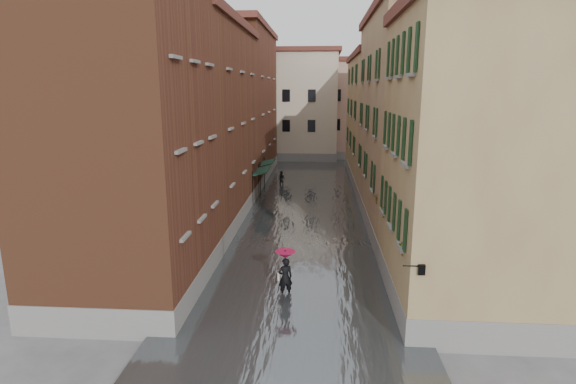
% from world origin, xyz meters
% --- Properties ---
extents(ground, '(120.00, 120.00, 0.00)m').
position_xyz_m(ground, '(0.00, 0.00, 0.00)').
color(ground, '#565558').
rests_on(ground, ground).
extents(floodwater, '(10.00, 60.00, 0.20)m').
position_xyz_m(floodwater, '(0.00, 13.00, 0.10)').
color(floodwater, '#505559').
rests_on(floodwater, ground).
extents(building_left_near, '(6.00, 8.00, 13.00)m').
position_xyz_m(building_left_near, '(-7.00, -2.00, 6.50)').
color(building_left_near, brown).
rests_on(building_left_near, ground).
extents(building_left_mid, '(6.00, 14.00, 12.50)m').
position_xyz_m(building_left_mid, '(-7.00, 9.00, 6.25)').
color(building_left_mid, brown).
rests_on(building_left_mid, ground).
extents(building_left_far, '(6.00, 16.00, 14.00)m').
position_xyz_m(building_left_far, '(-7.00, 24.00, 7.00)').
color(building_left_far, brown).
rests_on(building_left_far, ground).
extents(building_right_near, '(6.00, 8.00, 11.50)m').
position_xyz_m(building_right_near, '(7.00, -2.00, 5.75)').
color(building_right_near, olive).
rests_on(building_right_near, ground).
extents(building_right_mid, '(6.00, 14.00, 13.00)m').
position_xyz_m(building_right_mid, '(7.00, 9.00, 6.50)').
color(building_right_mid, '#9C895E').
rests_on(building_right_mid, ground).
extents(building_right_far, '(6.00, 16.00, 11.50)m').
position_xyz_m(building_right_far, '(7.00, 24.00, 5.75)').
color(building_right_far, olive).
rests_on(building_right_far, ground).
extents(building_end_cream, '(12.00, 9.00, 13.00)m').
position_xyz_m(building_end_cream, '(-3.00, 38.00, 6.50)').
color(building_end_cream, beige).
rests_on(building_end_cream, ground).
extents(building_end_pink, '(10.00, 9.00, 12.00)m').
position_xyz_m(building_end_pink, '(6.00, 40.00, 6.00)').
color(building_end_pink, '#A77E75').
rests_on(building_end_pink, ground).
extents(awning_near, '(1.09, 3.41, 2.80)m').
position_xyz_m(awning_near, '(-3.48, 14.17, 2.48)').
color(awning_near, '#173426').
rests_on(awning_near, ground).
extents(awning_far, '(1.09, 2.91, 2.80)m').
position_xyz_m(awning_far, '(-3.49, 18.19, 2.46)').
color(awning_far, '#173426').
rests_on(awning_far, ground).
extents(wall_lantern, '(0.71, 0.22, 0.35)m').
position_xyz_m(wall_lantern, '(4.33, -6.00, 3.01)').
color(wall_lantern, black).
rests_on(wall_lantern, ground).
extents(window_planters, '(0.59, 8.31, 0.84)m').
position_xyz_m(window_planters, '(4.12, -0.46, 3.51)').
color(window_planters, brown).
rests_on(window_planters, ground).
extents(pedestrian_main, '(0.89, 0.89, 2.06)m').
position_xyz_m(pedestrian_main, '(-0.40, -2.16, 1.21)').
color(pedestrian_main, black).
rests_on(pedestrian_main, ground).
extents(pedestrian_far, '(0.82, 0.72, 1.42)m').
position_xyz_m(pedestrian_far, '(-2.44, 20.24, 0.71)').
color(pedestrian_far, black).
rests_on(pedestrian_far, ground).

